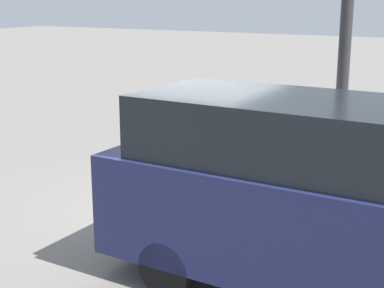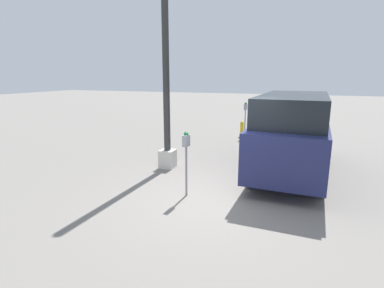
# 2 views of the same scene
# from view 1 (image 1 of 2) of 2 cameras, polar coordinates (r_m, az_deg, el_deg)

# --- Properties ---
(ground_plane) EXTENTS (80.00, 80.00, 0.00)m
(ground_plane) POSITION_cam_1_polar(r_m,az_deg,el_deg) (9.19, -0.28, -6.97)
(ground_plane) COLOR slate
(parking_meter_near) EXTENTS (0.21, 0.13, 1.53)m
(parking_meter_near) POSITION_cam_1_polar(r_m,az_deg,el_deg) (9.49, 1.09, 0.88)
(parking_meter_near) COLOR gray
(parking_meter_near) RESTS_ON ground
(lamp_post) EXTENTS (0.44, 0.44, 6.34)m
(lamp_post) POSITION_cam_1_polar(r_m,az_deg,el_deg) (9.87, 14.56, 8.56)
(lamp_post) COLOR beige
(lamp_post) RESTS_ON ground
(parked_van) EXTENTS (5.21, 2.05, 2.26)m
(parked_van) POSITION_cam_1_polar(r_m,az_deg,el_deg) (6.55, 12.99, -5.07)
(parked_van) COLOR navy
(parked_van) RESTS_ON ground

